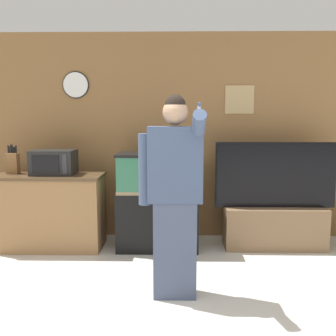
{
  "coord_description": "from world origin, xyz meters",
  "views": [
    {
      "loc": [
        -0.0,
        -1.97,
        1.57
      ],
      "look_at": [
        -0.07,
        1.74,
        1.05
      ],
      "focal_mm": 40.0,
      "sensor_mm": 36.0,
      "label": 1
    }
  ],
  "objects": [
    {
      "name": "tv_on_stand",
      "position": [
        1.19,
        2.39,
        0.38
      ],
      "size": [
        1.42,
        0.4,
        1.27
      ],
      "color": "brown",
      "rests_on": "ground_plane"
    },
    {
      "name": "counter_island",
      "position": [
        -1.48,
        2.34,
        0.45
      ],
      "size": [
        1.27,
        0.57,
        0.89
      ],
      "color": "olive",
      "rests_on": "ground_plane"
    },
    {
      "name": "aquarium_on_stand",
      "position": [
        -0.2,
        2.34,
        0.57
      ],
      "size": [
        0.95,
        0.48,
        1.14
      ],
      "color": "black",
      "rests_on": "ground_plane"
    },
    {
      "name": "knife_block",
      "position": [
        -1.93,
        2.39,
        1.02
      ],
      "size": [
        0.14,
        0.1,
        0.35
      ],
      "color": "brown",
      "rests_on": "counter_island"
    },
    {
      "name": "wall_back_paneled",
      "position": [
        -0.0,
        2.85,
        1.3
      ],
      "size": [
        10.0,
        0.08,
        2.6
      ],
      "color": "olive",
      "rests_on": "ground_plane"
    },
    {
      "name": "person_standing",
      "position": [
        -0.01,
        1.14,
        0.91
      ],
      "size": [
        0.55,
        0.41,
        1.74
      ],
      "color": "#424C66",
      "rests_on": "ground_plane"
    },
    {
      "name": "microwave",
      "position": [
        -1.42,
        2.34,
        1.03
      ],
      "size": [
        0.49,
        0.34,
        0.28
      ],
      "color": "black",
      "rests_on": "counter_island"
    }
  ]
}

